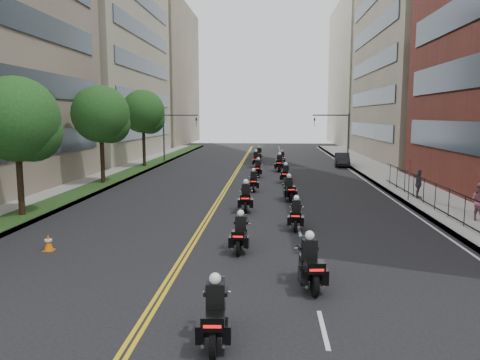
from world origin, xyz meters
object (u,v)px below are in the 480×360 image
(motorcycle_11, at_px, (282,158))
(traffic_cone, at_px, (48,243))
(motorcycle_0, at_px, (215,316))
(parked_sedan, at_px, (342,160))
(pedestrian_c, at_px, (419,184))
(motorcycle_5, at_px, (289,190))
(motorcycle_7, at_px, (286,175))
(motorcycle_10, at_px, (256,160))
(motorcycle_9, at_px, (279,164))
(pedestrian_b, at_px, (480,202))
(motorcycle_8, at_px, (258,169))
(motorcycle_4, at_px, (246,199))
(motorcycle_1, at_px, (310,266))
(motorcycle_3, at_px, (296,216))
(motorcycle_6, at_px, (254,182))
(motorcycle_12, at_px, (259,154))
(motorcycle_2, at_px, (240,235))

(motorcycle_11, distance_m, traffic_cone, 36.01)
(motorcycle_0, height_order, parked_sedan, motorcycle_0)
(parked_sedan, relative_size, pedestrian_c, 2.35)
(motorcycle_0, distance_m, motorcycle_5, 19.11)
(parked_sedan, bearing_deg, motorcycle_7, -110.44)
(motorcycle_5, bearing_deg, motorcycle_10, 90.96)
(motorcycle_9, relative_size, pedestrian_b, 1.33)
(motorcycle_10, bearing_deg, motorcycle_9, -62.36)
(motorcycle_9, bearing_deg, pedestrian_c, -56.00)
(motorcycle_5, height_order, motorcycle_11, motorcycle_5)
(motorcycle_8, distance_m, traffic_cone, 24.45)
(motorcycle_4, xyz_separation_m, motorcycle_7, (2.58, 11.41, -0.07))
(motorcycle_9, bearing_deg, pedestrian_b, -61.31)
(motorcycle_11, bearing_deg, motorcycle_4, -92.78)
(motorcycle_1, height_order, motorcycle_10, motorcycle_10)
(motorcycle_3, relative_size, parked_sedan, 0.51)
(motorcycle_6, distance_m, motorcycle_12, 23.45)
(motorcycle_2, bearing_deg, motorcycle_8, 92.11)
(motorcycle_1, height_order, motorcycle_7, motorcycle_1)
(pedestrian_c, bearing_deg, motorcycle_10, 39.93)
(motorcycle_2, xyz_separation_m, motorcycle_8, (0.06, 22.71, 0.03))
(motorcycle_11, relative_size, pedestrian_b, 1.13)
(motorcycle_7, bearing_deg, motorcycle_8, 131.44)
(motorcycle_0, distance_m, motorcycle_1, 4.57)
(motorcycle_3, height_order, pedestrian_c, pedestrian_c)
(motorcycle_1, height_order, motorcycle_9, motorcycle_9)
(motorcycle_2, distance_m, motorcycle_11, 34.17)
(motorcycle_6, xyz_separation_m, motorcycle_12, (-0.23, 23.45, 0.03))
(motorcycle_0, relative_size, motorcycle_9, 0.90)
(motorcycle_4, height_order, motorcycle_9, motorcycle_9)
(motorcycle_1, relative_size, motorcycle_7, 1.10)
(motorcycle_2, relative_size, traffic_cone, 3.36)
(motorcycle_12, relative_size, traffic_cone, 3.50)
(motorcycle_7, xyz_separation_m, traffic_cone, (-10.03, -19.74, -0.32))
(motorcycle_0, xyz_separation_m, motorcycle_3, (2.51, 11.49, -0.03))
(parked_sedan, bearing_deg, pedestrian_b, -77.83)
(motorcycle_6, bearing_deg, motorcycle_5, -59.39)
(motorcycle_2, xyz_separation_m, motorcycle_10, (-0.36, 30.64, 0.08))
(parked_sedan, bearing_deg, motorcycle_9, -136.75)
(motorcycle_4, height_order, motorcycle_10, motorcycle_10)
(motorcycle_5, distance_m, motorcycle_10, 19.52)
(motorcycle_2, relative_size, parked_sedan, 0.52)
(motorcycle_8, bearing_deg, motorcycle_6, -86.76)
(motorcycle_2, bearing_deg, traffic_cone, -174.11)
(pedestrian_c, bearing_deg, motorcycle_5, 103.72)
(motorcycle_2, distance_m, pedestrian_b, 12.89)
(motorcycle_1, height_order, motorcycle_8, motorcycle_1)
(motorcycle_6, xyz_separation_m, motorcycle_7, (2.41, 4.29, -0.00))
(motorcycle_3, xyz_separation_m, pedestrian_c, (8.14, 8.02, 0.43))
(motorcycle_11, relative_size, traffic_cone, 3.24)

